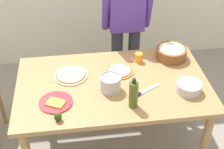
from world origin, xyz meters
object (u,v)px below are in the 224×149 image
Objects in this scene: mixing_bowl_steel at (189,87)px; dining_table at (113,91)px; plate_with_slice at (56,102)px; olive_oil_bottle at (133,94)px; cup_orange at (139,57)px; chef_knife at (142,93)px; person_cook at (126,20)px; avocado at (58,117)px; pizza_cooked_on_tray at (119,71)px; popcorn_bowl at (171,52)px; steel_pot at (110,83)px; pizza_raw_on_board at (71,75)px.

dining_table is at bearing 162.14° from mixing_bowl_steel.
plate_with_slice is 1.02× the size of olive_oil_bottle.
olive_oil_bottle is (0.11, -0.30, 0.20)m from dining_table.
cup_orange is 0.32× the size of chef_knife.
person_cook is at bearing 94.43° from cup_orange.
dining_table is 6.25× the size of olive_oil_bottle.
plate_with_slice is 0.89m from cup_orange.
pizza_cooked_on_tray is at bearing 45.21° from avocado.
cup_orange is 0.99m from avocado.
popcorn_bowl reaches higher than plate_with_slice.
person_cook is at bearing 58.84° from avocado.
popcorn_bowl is 0.73m from steel_pot.
chef_knife is at bearing -37.44° from dining_table.
steel_pot is 0.66× the size of chef_knife.
plate_with_slice reaches higher than pizza_cooked_on_tray.
avocado reaches higher than pizza_cooked_on_tray.
pizza_cooked_on_tray is 2.84× the size of cup_orange.
avocado reaches higher than chef_knife.
popcorn_bowl is at bearing 4.24° from cup_orange.
dining_table is 0.38m from pizza_raw_on_board.
pizza_raw_on_board is at bearing 143.93° from steel_pot.
steel_pot reaches higher than cup_orange.
dining_table is at bearing -22.53° from pizza_raw_on_board.
pizza_raw_on_board is 0.65m from olive_oil_bottle.
dining_table is 0.99× the size of person_cook.
plate_with_slice is 0.93× the size of popcorn_bowl.
avocado is (-0.69, -1.14, -0.14)m from person_cook.
steel_pot reaches higher than avocado.
cup_orange is (0.04, -0.47, -0.14)m from person_cook.
olive_oil_bottle is (-0.48, -0.11, 0.07)m from mixing_bowl_steel.
olive_oil_bottle reaches higher than avocado.
cup_orange reaches higher than chef_knife.
mixing_bowl_steel is at bearing -19.61° from pizza_raw_on_board.
avocado reaches higher than plate_with_slice.
popcorn_bowl reaches higher than cup_orange.
popcorn_bowl is 4.00× the size of avocado.
mixing_bowl_steel is at bearing -69.72° from person_cook.
mixing_bowl_steel is at bearing -33.33° from pizza_cooked_on_tray.
popcorn_bowl is (1.06, 0.50, 0.05)m from plate_with_slice.
dining_table is 0.68m from popcorn_bowl.
person_cook is at bearing 72.19° from steel_pot.
mixing_bowl_steel is at bearing -3.79° from chef_knife.
dining_table is 0.61m from avocado.
chef_knife is (0.69, 0.03, -0.00)m from plate_with_slice.
dining_table is 0.42m from cup_orange.
olive_oil_bottle is at bearing 8.42° from avocado.
olive_oil_bottle is at bearing -96.77° from person_cook.
person_cook is 0.49m from cup_orange.
pizza_cooked_on_tray is 0.91× the size of chef_knife.
cup_orange is at bearing 34.66° from pizza_cooked_on_tray.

